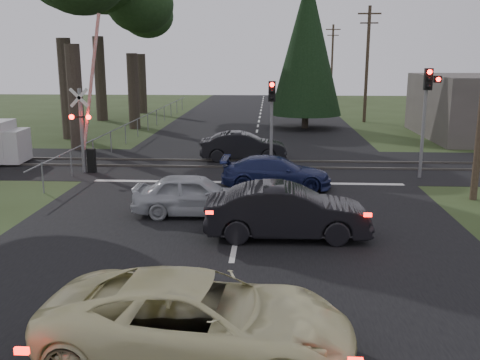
# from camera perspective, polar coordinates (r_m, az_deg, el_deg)

# --- Properties ---
(ground) EXTENTS (120.00, 120.00, 0.00)m
(ground) POSITION_cam_1_polar(r_m,az_deg,el_deg) (14.60, -0.70, -7.73)
(ground) COLOR #2D3C1B
(ground) RESTS_ON ground
(road) EXTENTS (14.00, 100.00, 0.01)m
(road) POSITION_cam_1_polar(r_m,az_deg,el_deg) (24.19, 0.94, 0.70)
(road) COLOR black
(road) RESTS_ON ground
(rail_corridor) EXTENTS (120.00, 8.00, 0.01)m
(rail_corridor) POSITION_cam_1_polar(r_m,az_deg,el_deg) (26.15, 1.12, 1.64)
(rail_corridor) COLOR black
(rail_corridor) RESTS_ON ground
(stop_line) EXTENTS (13.00, 0.35, 0.00)m
(stop_line) POSITION_cam_1_polar(r_m,az_deg,el_deg) (22.44, 0.75, -0.26)
(stop_line) COLOR silver
(stop_line) RESTS_ON ground
(rail_near) EXTENTS (120.00, 0.12, 0.10)m
(rail_near) POSITION_cam_1_polar(r_m,az_deg,el_deg) (25.35, 1.06, 1.38)
(rail_near) COLOR #59544C
(rail_near) RESTS_ON ground
(rail_far) EXTENTS (120.00, 0.12, 0.10)m
(rail_far) POSITION_cam_1_polar(r_m,az_deg,el_deg) (26.92, 1.19, 2.07)
(rail_far) COLOR #59544C
(rail_far) RESTS_ON ground
(crossing_signal) EXTENTS (1.62, 0.38, 6.96)m
(crossing_signal) POSITION_cam_1_polar(r_m,az_deg,el_deg) (25.00, -16.04, 5.38)
(crossing_signal) COLOR slate
(crossing_signal) RESTS_ON ground
(traffic_signal_right) EXTENTS (0.68, 0.48, 4.70)m
(traffic_signal_right) POSITION_cam_1_polar(r_m,az_deg,el_deg) (24.08, 19.35, 7.89)
(traffic_signal_right) COLOR slate
(traffic_signal_right) RESTS_ON ground
(traffic_signal_center) EXTENTS (0.32, 0.48, 4.10)m
(traffic_signal_center) POSITION_cam_1_polar(r_m,az_deg,el_deg) (24.40, 3.40, 7.45)
(traffic_signal_center) COLOR slate
(traffic_signal_center) RESTS_ON ground
(utility_pole_mid) EXTENTS (1.80, 0.26, 9.00)m
(utility_pole_mid) POSITION_cam_1_polar(r_m,az_deg,el_deg) (44.26, 13.40, 12.13)
(utility_pole_mid) COLOR #4C3D2D
(utility_pole_mid) RESTS_ON ground
(utility_pole_far) EXTENTS (1.80, 0.26, 9.00)m
(utility_pole_far) POSITION_cam_1_polar(r_m,az_deg,el_deg) (69.03, 9.80, 12.50)
(utility_pole_far) COLOR #4C3D2D
(utility_pole_far) RESTS_ON ground
(euc_tree_e) EXTENTS (6.00, 6.00, 13.20)m
(euc_tree_e) POSITION_cam_1_polar(r_m,az_deg,el_deg) (51.22, -10.74, 17.69)
(euc_tree_e) COLOR #473D33
(euc_tree_e) RESTS_ON ground
(conifer_tree) EXTENTS (5.20, 5.20, 11.00)m
(conifer_tree) POSITION_cam_1_polar(r_m,az_deg,el_deg) (39.70, 7.18, 14.13)
(conifer_tree) COLOR #473D33
(conifer_tree) RESTS_ON ground
(fence_left) EXTENTS (0.10, 36.00, 1.20)m
(fence_left) POSITION_cam_1_polar(r_m,az_deg,el_deg) (37.52, -10.28, 4.92)
(fence_left) COLOR slate
(fence_left) RESTS_ON ground
(cream_coupe) EXTENTS (5.56, 2.89, 1.50)m
(cream_coupe) POSITION_cam_1_polar(r_m,az_deg,el_deg) (9.55, -4.45, -14.65)
(cream_coupe) COLOR beige
(cream_coupe) RESTS_ON ground
(dark_hatchback) EXTENTS (4.78, 1.77, 1.56)m
(dark_hatchback) POSITION_cam_1_polar(r_m,az_deg,el_deg) (15.58, 5.04, -3.39)
(dark_hatchback) COLOR black
(dark_hatchback) RESTS_ON ground
(silver_car) EXTENTS (4.10, 1.72, 1.38)m
(silver_car) POSITION_cam_1_polar(r_m,az_deg,el_deg) (17.80, -4.88, -1.59)
(silver_car) COLOR #ABAFB3
(silver_car) RESTS_ON ground
(blue_sedan) EXTENTS (4.44, 1.91, 1.27)m
(blue_sedan) POSITION_cam_1_polar(r_m,az_deg,el_deg) (21.44, 3.87, 0.80)
(blue_sedan) COLOR navy
(blue_sedan) RESTS_ON ground
(dark_car_far) EXTENTS (4.43, 1.79, 1.43)m
(dark_car_far) POSITION_cam_1_polar(r_m,az_deg,el_deg) (27.19, 0.35, 3.61)
(dark_car_far) COLOR black
(dark_car_far) RESTS_ON ground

